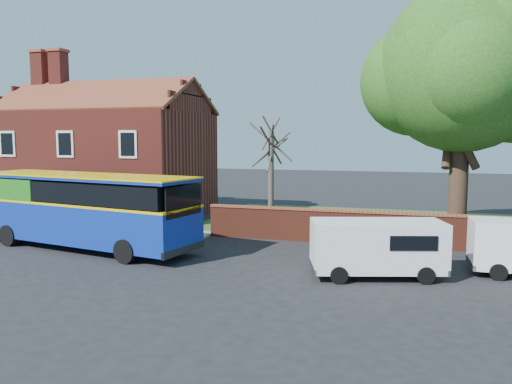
% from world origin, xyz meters
% --- Properties ---
extents(ground, '(120.00, 120.00, 0.00)m').
position_xyz_m(ground, '(0.00, 0.00, 0.00)').
color(ground, black).
rests_on(ground, ground).
extents(pavement, '(18.00, 3.50, 0.12)m').
position_xyz_m(pavement, '(-7.00, 5.75, 0.06)').
color(pavement, gray).
rests_on(pavement, ground).
extents(kerb, '(18.00, 0.15, 0.14)m').
position_xyz_m(kerb, '(-7.00, 4.00, 0.07)').
color(kerb, slate).
rests_on(kerb, ground).
extents(grass_strip, '(26.00, 12.00, 0.04)m').
position_xyz_m(grass_strip, '(13.00, 13.00, 0.02)').
color(grass_strip, '#426B28').
rests_on(grass_strip, ground).
extents(shop_building, '(12.30, 8.13, 10.50)m').
position_xyz_m(shop_building, '(-7.02, 11.50, 3.41)').
color(shop_building, maroon).
rests_on(shop_building, ground).
extents(boundary_wall, '(22.00, 0.38, 1.60)m').
position_xyz_m(boundary_wall, '(13.00, 7.00, 0.81)').
color(boundary_wall, maroon).
rests_on(boundary_wall, ground).
extents(bus, '(11.26, 4.71, 3.33)m').
position_xyz_m(bus, '(-2.66, 2.64, 1.89)').
color(bus, '#0D2D98').
rests_on(bus, ground).
extents(van_near, '(4.94, 3.06, 2.02)m').
position_xyz_m(van_near, '(10.51, 1.63, 1.13)').
color(van_near, white).
rests_on(van_near, ground).
extents(large_tree, '(9.93, 7.86, 12.12)m').
position_xyz_m(large_tree, '(13.88, 9.55, 7.93)').
color(large_tree, black).
rests_on(large_tree, ground).
extents(bare_tree, '(2.17, 2.58, 5.78)m').
position_xyz_m(bare_tree, '(4.50, 9.25, 2.97)').
color(bare_tree, '#4C4238').
rests_on(bare_tree, ground).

